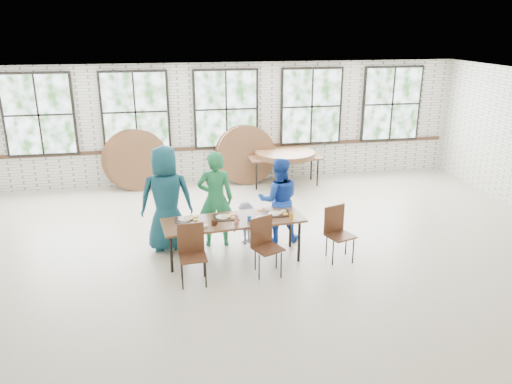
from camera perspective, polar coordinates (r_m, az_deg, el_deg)
room at (r=12.58m, az=-3.43°, el=9.24°), size 12.00×12.00×12.00m
dining_table at (r=8.53m, az=-2.56°, el=-3.46°), size 2.47×1.04×0.74m
chair_near_left at (r=7.93m, az=-7.35°, el=-6.42°), size 0.44×0.43×0.95m
chair_near_right at (r=8.13m, az=1.00°, el=-5.59°), size 0.55×0.54×0.95m
chair_spare at (r=8.72m, az=9.25°, el=-4.11°), size 0.53×0.52×0.95m
adult_teal at (r=8.97m, az=-10.21°, el=-0.76°), size 0.94×0.61×1.92m
adult_green at (r=9.03m, az=-4.65°, el=-0.82°), size 0.68×0.47×1.78m
toddler at (r=9.28m, az=-1.18°, el=-3.49°), size 0.59×0.48×0.79m
adult_blue at (r=9.25m, az=2.61°, el=-0.91°), size 0.85×0.70×1.60m
storage_table at (r=12.53m, az=3.32°, el=3.85°), size 1.81×0.77×0.74m
tabletop_clutter at (r=8.48m, az=-1.90°, el=-3.02°), size 1.99×0.60×0.11m
round_tops_stacked at (r=12.50m, az=3.34°, el=4.38°), size 1.50×1.50×0.13m
round_tops_leaning at (r=12.48m, az=-7.38°, el=3.90°), size 4.29×0.41×1.49m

